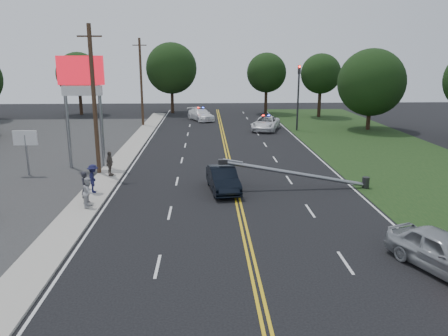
{
  "coord_description": "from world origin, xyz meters",
  "views": [
    {
      "loc": [
        -1.75,
        -17.58,
        7.9
      ],
      "look_at": [
        -0.75,
        6.73,
        1.7
      ],
      "focal_mm": 35.0,
      "sensor_mm": 36.0,
      "label": 1
    }
  ],
  "objects_px": {
    "bystander_a": "(86,187)",
    "bystander_b": "(89,192)",
    "traffic_signal": "(298,92)",
    "bystander_c": "(93,179)",
    "waiting_sedan": "(443,252)",
    "utility_pole_far": "(141,82)",
    "small_sign": "(26,142)",
    "fallen_streetlight": "(304,174)",
    "emergency_a": "(266,123)",
    "utility_pole_mid": "(94,101)",
    "emergency_b": "(201,115)",
    "bystander_d": "(110,164)",
    "pylon_sign": "(82,85)",
    "crashed_sedan": "(223,179)"
  },
  "relations": [
    {
      "from": "pylon_sign",
      "to": "bystander_c",
      "type": "relative_size",
      "value": 4.69
    },
    {
      "from": "waiting_sedan",
      "to": "pylon_sign",
      "type": "bearing_deg",
      "value": 114.39
    },
    {
      "from": "small_sign",
      "to": "emergency_a",
      "type": "bearing_deg",
      "value": 44.1
    },
    {
      "from": "traffic_signal",
      "to": "emergency_b",
      "type": "distance_m",
      "value": 14.02
    },
    {
      "from": "small_sign",
      "to": "bystander_d",
      "type": "distance_m",
      "value": 5.97
    },
    {
      "from": "emergency_a",
      "to": "bystander_c",
      "type": "bearing_deg",
      "value": -102.65
    },
    {
      "from": "fallen_streetlight",
      "to": "bystander_b",
      "type": "bearing_deg",
      "value": -165.41
    },
    {
      "from": "utility_pole_mid",
      "to": "small_sign",
      "type": "bearing_deg",
      "value": 180.0
    },
    {
      "from": "pylon_sign",
      "to": "fallen_streetlight",
      "type": "distance_m",
      "value": 16.66
    },
    {
      "from": "fallen_streetlight",
      "to": "utility_pole_mid",
      "type": "relative_size",
      "value": 0.94
    },
    {
      "from": "utility_pole_mid",
      "to": "traffic_signal",
      "type": "bearing_deg",
      "value": 45.8
    },
    {
      "from": "crashed_sedan",
      "to": "emergency_a",
      "type": "relative_size",
      "value": 0.81
    },
    {
      "from": "utility_pole_far",
      "to": "bystander_a",
      "type": "xyz_separation_m",
      "value": [
        0.84,
        -28.52,
        -4.07
      ]
    },
    {
      "from": "fallen_streetlight",
      "to": "bystander_d",
      "type": "relative_size",
      "value": 5.6
    },
    {
      "from": "bystander_a",
      "to": "pylon_sign",
      "type": "bearing_deg",
      "value": 28.33
    },
    {
      "from": "utility_pole_far",
      "to": "bystander_d",
      "type": "distance_m",
      "value": 23.23
    },
    {
      "from": "small_sign",
      "to": "utility_pole_far",
      "type": "relative_size",
      "value": 0.31
    },
    {
      "from": "traffic_signal",
      "to": "bystander_b",
      "type": "distance_m",
      "value": 30.19
    },
    {
      "from": "utility_pole_far",
      "to": "emergency_a",
      "type": "relative_size",
      "value": 1.83
    },
    {
      "from": "small_sign",
      "to": "bystander_c",
      "type": "height_order",
      "value": "small_sign"
    },
    {
      "from": "waiting_sedan",
      "to": "emergency_b",
      "type": "xyz_separation_m",
      "value": [
        -9.57,
        41.12,
        -0.02
      ]
    },
    {
      "from": "waiting_sedan",
      "to": "emergency_a",
      "type": "height_order",
      "value": "waiting_sedan"
    },
    {
      "from": "waiting_sedan",
      "to": "bystander_d",
      "type": "xyz_separation_m",
      "value": [
        -15.38,
        13.97,
        0.18
      ]
    },
    {
      "from": "utility_pole_far",
      "to": "bystander_c",
      "type": "relative_size",
      "value": 5.87
    },
    {
      "from": "utility_pole_far",
      "to": "bystander_c",
      "type": "xyz_separation_m",
      "value": [
        0.78,
        -26.61,
        -4.11
      ]
    },
    {
      "from": "waiting_sedan",
      "to": "utility_pole_far",
      "type": "bearing_deg",
      "value": 91.95
    },
    {
      "from": "small_sign",
      "to": "traffic_signal",
      "type": "xyz_separation_m",
      "value": [
        22.3,
        18.0,
        1.87
      ]
    },
    {
      "from": "bystander_a",
      "to": "bystander_c",
      "type": "xyz_separation_m",
      "value": [
        -0.06,
        1.91,
        -0.04
      ]
    },
    {
      "from": "waiting_sedan",
      "to": "bystander_a",
      "type": "distance_m",
      "value": 17.57
    },
    {
      "from": "bystander_a",
      "to": "crashed_sedan",
      "type": "bearing_deg",
      "value": -58.74
    },
    {
      "from": "crashed_sedan",
      "to": "emergency_a",
      "type": "bearing_deg",
      "value": 68.47
    },
    {
      "from": "bystander_a",
      "to": "bystander_d",
      "type": "bearing_deg",
      "value": 13.16
    },
    {
      "from": "fallen_streetlight",
      "to": "emergency_b",
      "type": "height_order",
      "value": "fallen_streetlight"
    },
    {
      "from": "small_sign",
      "to": "bystander_b",
      "type": "bearing_deg",
      "value": -50.27
    },
    {
      "from": "traffic_signal",
      "to": "bystander_a",
      "type": "bearing_deg",
      "value": -124.19
    },
    {
      "from": "small_sign",
      "to": "bystander_d",
      "type": "relative_size",
      "value": 1.85
    },
    {
      "from": "traffic_signal",
      "to": "bystander_a",
      "type": "distance_m",
      "value": 29.81
    },
    {
      "from": "utility_pole_mid",
      "to": "bystander_c",
      "type": "height_order",
      "value": "utility_pole_mid"
    },
    {
      "from": "waiting_sedan",
      "to": "bystander_d",
      "type": "distance_m",
      "value": 20.78
    },
    {
      "from": "utility_pole_mid",
      "to": "utility_pole_far",
      "type": "xyz_separation_m",
      "value": [
        0.0,
        22.0,
        0.0
      ]
    },
    {
      "from": "bystander_c",
      "to": "utility_pole_far",
      "type": "bearing_deg",
      "value": -9.5
    },
    {
      "from": "utility_pole_mid",
      "to": "utility_pole_far",
      "type": "distance_m",
      "value": 22.0
    },
    {
      "from": "traffic_signal",
      "to": "bystander_a",
      "type": "relative_size",
      "value": 3.95
    },
    {
      "from": "utility_pole_mid",
      "to": "waiting_sedan",
      "type": "xyz_separation_m",
      "value": [
        16.33,
        -14.81,
        -4.31
      ]
    },
    {
      "from": "bystander_a",
      "to": "bystander_b",
      "type": "bearing_deg",
      "value": -139.55
    },
    {
      "from": "crashed_sedan",
      "to": "fallen_streetlight",
      "type": "bearing_deg",
      "value": -5.2
    },
    {
      "from": "fallen_streetlight",
      "to": "crashed_sedan",
      "type": "relative_size",
      "value": 2.12
    },
    {
      "from": "utility_pole_mid",
      "to": "crashed_sedan",
      "type": "xyz_separation_m",
      "value": [
        8.43,
        -4.19,
        -4.36
      ]
    },
    {
      "from": "traffic_signal",
      "to": "bystander_c",
      "type": "bearing_deg",
      "value": -126.48
    },
    {
      "from": "utility_pole_mid",
      "to": "emergency_b",
      "type": "xyz_separation_m",
      "value": [
        6.76,
        26.32,
        -4.33
      ]
    }
  ]
}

